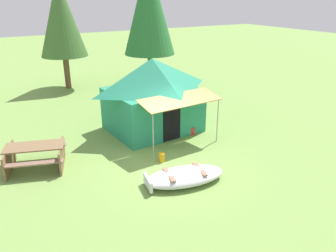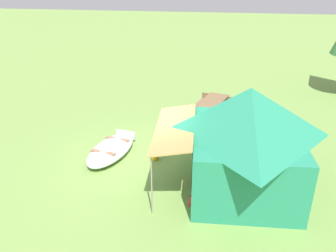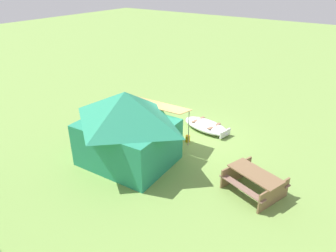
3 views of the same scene
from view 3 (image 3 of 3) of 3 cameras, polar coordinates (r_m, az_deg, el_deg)
name	(u,v)px [view 3 (image 3 of 3)]	position (r m, az deg, el deg)	size (l,w,h in m)	color
ground_plane	(187,139)	(14.07, 3.46, -2.34)	(80.00, 80.00, 0.00)	#769B49
beached_rowboat	(206,126)	(14.85, 7.02, 0.05)	(2.60, 1.55, 0.40)	silver
canvas_cabin_tent	(127,127)	(11.82, -7.54, -0.16)	(3.76, 4.09, 2.93)	#278B66
picnic_table	(254,180)	(11.00, 15.58, -9.53)	(2.18, 1.99, 0.77)	brown
cooler_box	(130,140)	(13.74, -7.04, -2.53)	(0.57, 0.32, 0.30)	#BA3030
fuel_can	(188,139)	(13.75, 3.65, -2.34)	(0.20, 0.20, 0.31)	orange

